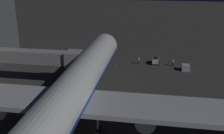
# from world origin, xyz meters

# --- Properties ---
(ground_plane) EXTENTS (320.00, 320.00, 0.00)m
(ground_plane) POSITION_xyz_m (0.00, 0.00, 0.00)
(ground_plane) COLOR #383533
(airliner_at_gate) EXTENTS (54.60, 63.43, 19.12)m
(airliner_at_gate) POSITION_xyz_m (0.00, 9.43, 5.49)
(airliner_at_gate) COLOR silver
(airliner_at_gate) RESTS_ON ground_plane
(jet_bridge) EXTENTS (20.64, 3.40, 7.12)m
(jet_bridge) POSITION_xyz_m (11.17, -8.53, 5.59)
(jet_bridge) COLOR #9E9E99
(jet_bridge) RESTS_ON ground_plane
(baggage_tug_spare) EXTENTS (1.86, 2.67, 1.95)m
(baggage_tug_spare) POSITION_xyz_m (-11.61, -24.31, 0.78)
(baggage_tug_spare) COLOR silver
(baggage_tug_spare) RESTS_ON ground_plane
(baggage_container_near_belt) EXTENTS (1.78, 1.80, 1.42)m
(baggage_container_near_belt) POSITION_xyz_m (-18.59, -20.81, 0.71)
(baggage_container_near_belt) COLOR #B7BABF
(baggage_container_near_belt) RESTS_ON ground_plane
(ground_crew_by_belt_loader) EXTENTS (0.40, 0.40, 1.81)m
(ground_crew_by_belt_loader) POSITION_xyz_m (-15.81, -23.47, 1.00)
(ground_crew_by_belt_loader) COLOR black
(ground_crew_by_belt_loader) RESTS_ON ground_plane
(ground_crew_marshaller_fwd) EXTENTS (0.40, 0.40, 1.78)m
(ground_crew_marshaller_fwd) POSITION_xyz_m (-7.54, -23.54, 0.98)
(ground_crew_marshaller_fwd) COLOR black
(ground_crew_marshaller_fwd) RESTS_ON ground_plane
(traffic_cone_nose_port) EXTENTS (0.36, 0.36, 0.55)m
(traffic_cone_nose_port) POSITION_xyz_m (-2.20, -20.85, 0.28)
(traffic_cone_nose_port) COLOR orange
(traffic_cone_nose_port) RESTS_ON ground_plane
(traffic_cone_nose_starboard) EXTENTS (0.36, 0.36, 0.55)m
(traffic_cone_nose_starboard) POSITION_xyz_m (2.20, -20.85, 0.28)
(traffic_cone_nose_starboard) COLOR orange
(traffic_cone_nose_starboard) RESTS_ON ground_plane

